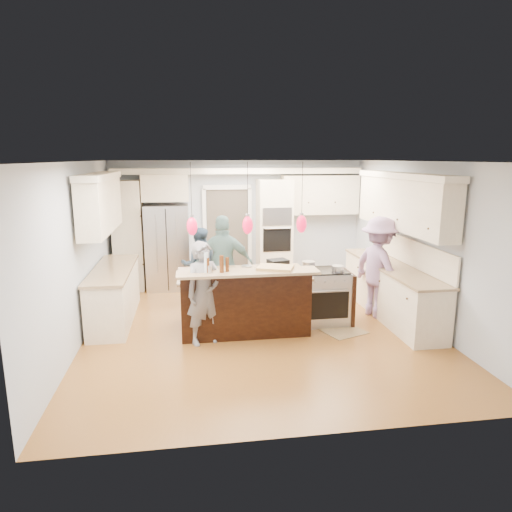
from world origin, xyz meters
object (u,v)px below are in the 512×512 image
at_px(refrigerator, 168,247).
at_px(kitchen_island, 244,300).
at_px(island_range, 325,296).
at_px(person_bar_end, 204,293).
at_px(person_far_left, 199,265).

relative_size(refrigerator, kitchen_island, 0.86).
xyz_separation_m(island_range, person_bar_end, (-2.06, -0.60, 0.33)).
bearing_deg(island_range, person_far_left, 145.02).
height_order(island_range, person_bar_end, person_bar_end).
height_order(refrigerator, island_range, refrigerator).
bearing_deg(refrigerator, island_range, -42.59).
bearing_deg(refrigerator, kitchen_island, -63.08).
xyz_separation_m(refrigerator, island_range, (2.71, -2.49, -0.44)).
bearing_deg(person_bar_end, person_far_left, 65.69).
distance_m(island_range, person_far_left, 2.55).
bearing_deg(kitchen_island, island_range, 3.08).
bearing_deg(person_far_left, island_range, 143.67).
bearing_deg(person_far_left, person_bar_end, 89.05).
bearing_deg(island_range, person_bar_end, -163.82).
bearing_deg(refrigerator, person_bar_end, -78.12).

